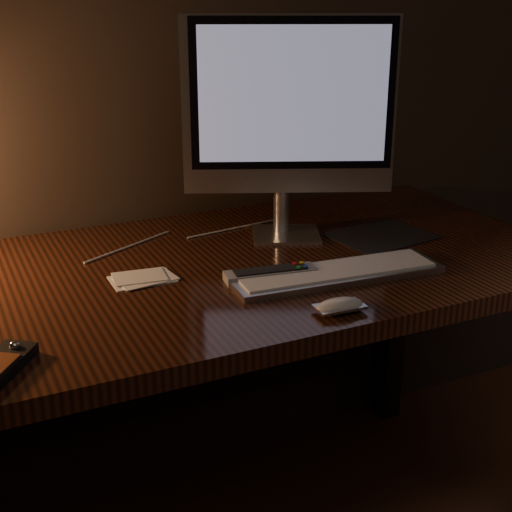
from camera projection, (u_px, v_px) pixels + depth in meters
name	position (u px, v px, depth m)	size (l,w,h in m)	color
desk	(192.00, 311.00, 1.60)	(1.60, 0.75, 0.75)	#3C1B0D
monitor	(289.00, 110.00, 1.58)	(0.45, 0.22, 0.50)	silver
keyboard	(336.00, 272.00, 1.44)	(0.44, 0.12, 0.02)	silver
mousepad	(381.00, 236.00, 1.68)	(0.22, 0.18, 0.00)	black
mouse	(340.00, 307.00, 1.28)	(0.09, 0.05, 0.02)	white
tv_remote	(270.00, 274.00, 1.43)	(0.19, 0.07, 0.02)	gray
papers	(142.00, 278.00, 1.43)	(0.12, 0.08, 0.01)	white
cable	(183.00, 239.00, 1.66)	(0.00, 0.00, 0.51)	white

